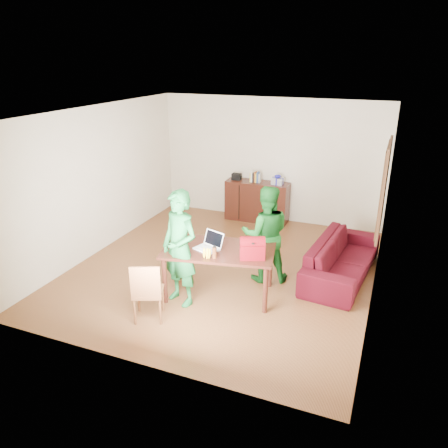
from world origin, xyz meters
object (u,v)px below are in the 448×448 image
at_px(person_near, 180,248).
at_px(bottle, 214,252).
at_px(chair, 149,302).
at_px(sofa, 342,258).
at_px(table, 219,255).
at_px(laptop, 207,247).
at_px(red_bag, 252,250).
at_px(person_far, 266,234).

relative_size(person_near, bottle, 9.27).
height_order(chair, sofa, chair).
bearing_deg(table, laptop, -161.19).
bearing_deg(red_bag, person_near, 173.69).
bearing_deg(table, sofa, 27.38).
bearing_deg(person_far, laptop, 30.87).
bearing_deg(chair, person_near, 46.83).
distance_m(person_far, red_bag, 0.87).
bearing_deg(chair, laptop, 37.66).
distance_m(person_near, person_far, 1.51).
xyz_separation_m(person_near, sofa, (2.14, 1.75, -0.56)).
distance_m(table, chair, 1.27).
xyz_separation_m(person_far, bottle, (-0.45, -1.07, 0.07)).
height_order(chair, person_far, person_far).
bearing_deg(sofa, laptop, 134.28).
distance_m(chair, person_near, 0.88).
bearing_deg(red_bag, bottle, 179.44).
xyz_separation_m(table, bottle, (0.06, -0.32, 0.19)).
distance_m(person_far, sofa, 1.41).
bearing_deg(sofa, bottle, 141.98).
bearing_deg(table, person_far, 44.84).
xyz_separation_m(person_near, bottle, (0.51, 0.09, -0.01)).
distance_m(person_far, bottle, 1.16).
distance_m(laptop, red_bag, 0.73).
height_order(person_far, laptop, person_far).
xyz_separation_m(red_bag, sofa, (1.12, 1.46, -0.59)).
bearing_deg(chair, person_far, 33.00).
bearing_deg(chair, red_bag, 12.45).
bearing_deg(person_far, person_near, 29.60).
bearing_deg(laptop, person_near, -113.16).
bearing_deg(table, chair, -135.08).
relative_size(table, laptop, 4.36).
distance_m(person_near, bottle, 0.52).
relative_size(person_far, red_bag, 4.58).
relative_size(person_near, red_bag, 4.99).
distance_m(person_near, sofa, 2.82).
relative_size(chair, sofa, 0.41).
height_order(red_bag, sofa, red_bag).
xyz_separation_m(bottle, sofa, (1.63, 1.66, -0.56)).
bearing_deg(bottle, chair, -136.88).
xyz_separation_m(person_far, red_bag, (0.06, -0.87, 0.10)).
bearing_deg(person_near, laptop, 67.89).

